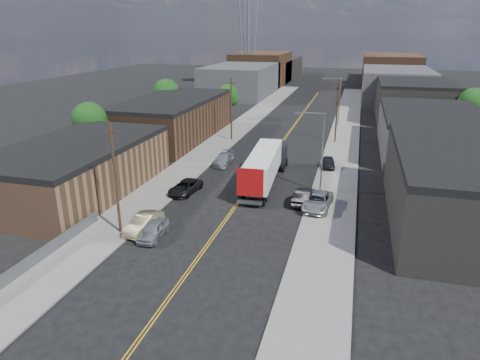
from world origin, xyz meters
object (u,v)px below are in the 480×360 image
Objects in this scene: car_left_c at (185,187)px; car_left_d at (223,159)px; car_right_lot_a at (318,201)px; semi_truck at (266,163)px; car_right_lot_c at (329,162)px; car_left_b at (144,223)px; car_right_oncoming at (303,196)px; car_left_a at (153,230)px.

car_left_c is 11.41m from car_left_d.
car_left_c is 14.62m from car_right_lot_a.
semi_truck reaches higher than car_right_lot_c.
car_left_d is 13.88m from car_right_lot_c.
car_left_b is 17.15m from car_right_lot_a.
car_left_d is at bearing -178.66° from car_right_lot_c.
car_left_a is at bearing 47.58° from car_right_oncoming.
car_right_oncoming is (11.60, 11.24, 0.07)m from car_left_a.
car_right_lot_a reaches higher than car_right_oncoming.
car_right_lot_c is (0.02, 14.06, -0.08)m from car_right_lot_a.
semi_truck is 3.38× the size of car_right_oncoming.
car_left_b is at bearing 143.68° from car_left_a.
car_right_lot_a reaches higher than car_left_c.
car_right_lot_a is (14.60, 9.00, 0.13)m from car_left_b.
car_left_c is at bearing 94.96° from car_left_a.
car_left_c is at bearing -144.27° from car_right_lot_c.
car_left_b is at bearing -128.87° from car_right_lot_c.
car_left_b reaches higher than car_left_a.
semi_truck is 17.52m from car_left_b.
car_right_oncoming is at bearing 41.62° from car_left_a.
car_left_a is 0.90× the size of car_left_b.
car_left_d is 18.34m from car_right_lot_a.
car_right_lot_a is (13.20, 9.94, 0.18)m from car_left_a.
car_right_lot_a reaches higher than car_right_lot_c.
semi_truck is 9.49m from car_right_lot_a.
car_left_a is 0.85× the size of car_left_c.
car_left_c is (0.00, 9.79, -0.08)m from car_left_b.
car_right_lot_a is (14.60, -0.79, 0.21)m from car_left_c.
car_right_lot_a is (6.70, -6.56, -1.48)m from semi_truck.
car_left_c is 1.00× the size of car_left_d.
car_right_lot_a is 14.06m from car_right_lot_c.
car_left_b reaches higher than car_left_d.
car_right_oncoming reaches higher than car_left_d.
car_left_a is 1.08× the size of car_right_lot_c.
car_left_b is 1.20× the size of car_right_lot_c.
car_left_c is (-7.90, -5.77, -1.69)m from semi_truck.
car_left_d is (-7.03, 5.61, -1.66)m from semi_truck.
car_left_b is 0.87× the size of car_right_lot_a.
car_left_c is at bearing -147.49° from semi_truck.
car_left_a is 16.53m from car_right_lot_a.
car_left_b is 16.58m from car_right_oncoming.
car_left_a is at bearing -86.86° from car_left_d.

